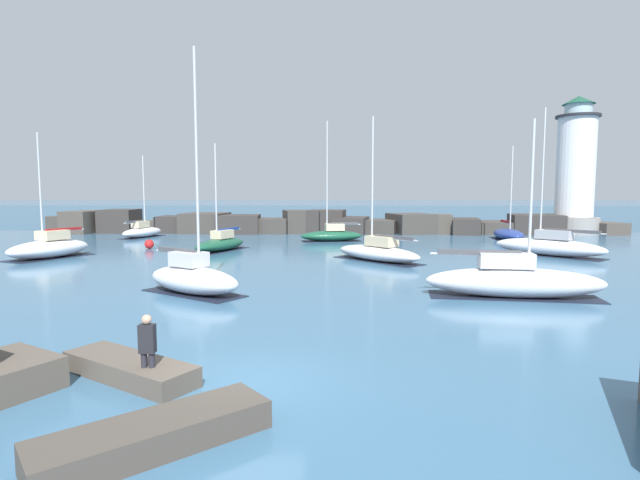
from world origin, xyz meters
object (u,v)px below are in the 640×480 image
lighthouse (575,174)px  sailboat_moored_3 (332,234)px  sailboat_moored_5 (513,280)px  person_on_rocks (147,347)px  sailboat_moored_7 (549,246)px  sailboat_moored_6 (221,243)px  sailboat_moored_2 (193,277)px  mooring_buoy_orange_near (149,244)px  sailboat_moored_0 (378,252)px  sailboat_moored_4 (142,231)px  sailboat_moored_9 (50,248)px  sailboat_moored_1 (508,234)px

lighthouse → sailboat_moored_3: (-26.45, -9.80, -5.87)m
sailboat_moored_5 → person_on_rocks: 15.88m
sailboat_moored_5 → sailboat_moored_7: 16.39m
lighthouse → person_on_rocks: (-30.17, -44.88, -5.54)m
sailboat_moored_6 → sailboat_moored_2: bearing=-80.8°
sailboat_moored_2 → mooring_buoy_orange_near: 19.60m
lighthouse → sailboat_moored_0: bearing=-135.2°
sailboat_moored_3 → sailboat_moored_4: sailboat_moored_3 is taller
sailboat_moored_4 → sailboat_moored_6: 15.47m
lighthouse → mooring_buoy_orange_near: (-41.05, -16.55, -6.14)m
mooring_buoy_orange_near → sailboat_moored_3: bearing=24.8°
sailboat_moored_4 → sailboat_moored_7: (34.86, -13.28, 0.09)m
sailboat_moored_3 → sailboat_moored_5: 25.89m
sailboat_moored_4 → sailboat_moored_9: 15.85m
sailboat_moored_5 → sailboat_moored_9: 30.04m
sailboat_moored_5 → sailboat_moored_6: size_ratio=0.93×
sailboat_moored_5 → mooring_buoy_orange_near: (-22.78, 17.82, -0.36)m
sailboat_moored_1 → lighthouse: bearing=38.9°
sailboat_moored_9 → sailboat_moored_1: bearing=22.0°
sailboat_moored_7 → mooring_buoy_orange_near: size_ratio=11.25×
sailboat_moored_0 → sailboat_moored_5: 12.33m
sailboat_moored_3 → person_on_rocks: (-3.73, -35.08, 0.33)m
lighthouse → sailboat_moored_2: (-32.32, -34.08, -5.78)m
sailboat_moored_6 → mooring_buoy_orange_near: 6.19m
sailboat_moored_2 → sailboat_moored_5: bearing=-1.2°
sailboat_moored_0 → sailboat_moored_1: 20.53m
sailboat_moored_3 → sailboat_moored_6: size_ratio=1.34×
sailboat_moored_5 → person_on_rocks: bearing=-138.5°
sailboat_moored_0 → sailboat_moored_5: bearing=-66.4°
mooring_buoy_orange_near → lighthouse: bearing=22.0°
sailboat_moored_6 → sailboat_moored_7: size_ratio=0.78×
lighthouse → sailboat_moored_2: size_ratio=1.39×
sailboat_moored_3 → person_on_rocks: sailboat_moored_3 is taller
sailboat_moored_5 → mooring_buoy_orange_near: bearing=142.0°
sailboat_moored_3 → sailboat_moored_7: bearing=-32.5°
sailboat_moored_1 → sailboat_moored_2: (-22.73, -26.36, 0.18)m
sailboat_moored_1 → sailboat_moored_3: 16.99m
sailboat_moored_3 → sailboat_moored_9: bearing=-147.0°
sailboat_moored_0 → sailboat_moored_4: size_ratio=1.15×
sailboat_moored_9 → sailboat_moored_6: bearing=23.1°
sailboat_moored_0 → sailboat_moored_4: sailboat_moored_0 is taller
lighthouse → sailboat_moored_3: bearing=-159.7°
sailboat_moored_4 → mooring_buoy_orange_near: (4.58, -10.04, -0.25)m
sailboat_moored_3 → sailboat_moored_5: sailboat_moored_3 is taller
sailboat_moored_0 → sailboat_moored_7: 12.86m
sailboat_moored_7 → lighthouse: bearing=61.4°
sailboat_moored_4 → sailboat_moored_5: 39.04m
lighthouse → sailboat_moored_4: (-45.63, -6.51, -5.89)m
sailboat_moored_5 → lighthouse: bearing=62.0°
sailboat_moored_3 → sailboat_moored_7: (15.67, -10.00, 0.08)m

